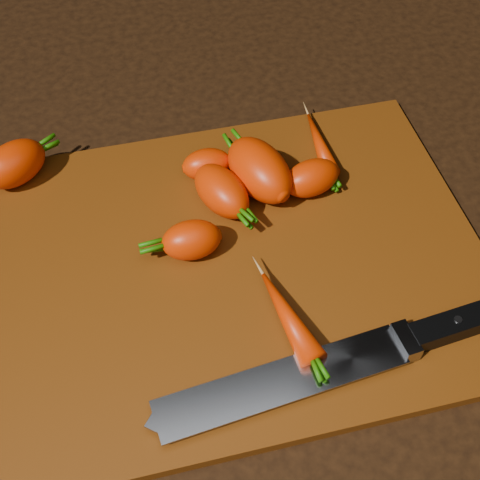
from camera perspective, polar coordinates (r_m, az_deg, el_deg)
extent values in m
cube|color=black|center=(0.70, 0.19, -2.40)|extent=(2.00, 2.00, 0.01)
cube|color=#4F2507|center=(0.70, 0.19, -1.86)|extent=(0.50, 0.40, 0.01)
ellipsoid|color=red|center=(0.79, -18.70, 6.18)|extent=(0.09, 0.08, 0.05)
ellipsoid|color=red|center=(0.68, -4.16, 0.00)|extent=(0.06, 0.04, 0.04)
ellipsoid|color=red|center=(0.72, -1.58, 4.20)|extent=(0.07, 0.09, 0.05)
ellipsoid|color=red|center=(0.74, 1.68, 5.99)|extent=(0.08, 0.11, 0.06)
ellipsoid|color=red|center=(0.74, 6.11, 5.29)|extent=(0.07, 0.05, 0.04)
ellipsoid|color=red|center=(0.76, -2.86, 6.47)|extent=(0.06, 0.04, 0.04)
ellipsoid|color=red|center=(0.80, 6.79, 8.21)|extent=(0.03, 0.10, 0.02)
ellipsoid|color=red|center=(0.64, 4.07, -6.48)|extent=(0.05, 0.11, 0.03)
cube|color=gray|center=(0.59, -7.26, -15.25)|extent=(0.24, 0.07, 0.00)
cube|color=gray|center=(0.61, 4.20, -11.79)|extent=(0.02, 0.04, 0.02)
cube|color=black|center=(0.63, 10.47, -9.64)|extent=(0.13, 0.04, 0.02)
cylinder|color=#B2B2B7|center=(0.61, 8.92, -9.81)|extent=(0.01, 0.01, 0.00)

